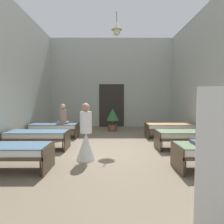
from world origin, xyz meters
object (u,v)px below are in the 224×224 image
Objects in this scene: bed_right_row_1 at (187,135)px; bed_right_row_2 at (169,127)px; nurse_near_aisle at (86,140)px; bed_right_row_0 at (219,151)px; bed_left_row_1 at (37,135)px; bed_left_row_2 at (54,127)px; bed_left_row_0 at (6,151)px; potted_plant at (113,117)px; patient_seated_primary at (203,131)px; patient_seated_secondary at (63,116)px.

bed_right_row_2 is at bearing 90.00° from bed_right_row_1.
bed_right_row_2 is 4.26m from nurse_near_aisle.
bed_right_row_0 is 5.06m from bed_left_row_1.
bed_right_row_1 is 1.00× the size of bed_right_row_2.
nurse_near_aisle is (1.66, -3.00, 0.09)m from bed_left_row_2.
bed_right_row_0 is (4.69, 0.00, 0.00)m from bed_left_row_0.
bed_left_row_0 is 1.71× the size of potted_plant.
nurse_near_aisle is at bearing -160.07° from bed_right_row_1.
patient_seated_primary is (-0.35, -1.87, 0.43)m from bed_right_row_1.
bed_right_row_1 is (0.00, 1.90, 0.00)m from bed_right_row_0.
bed_left_row_2 is 3.43m from nurse_near_aisle.
nurse_near_aisle is at bearing 165.17° from bed_right_row_0.
bed_left_row_0 is 1.00× the size of bed_right_row_1.
bed_left_row_2 is 5.76m from patient_seated_primary.
bed_right_row_1 is at bearing -90.00° from bed_right_row_2.
nurse_near_aisle is (-3.03, 0.80, 0.09)m from bed_right_row_0.
patient_seated_primary and patient_seated_secondary have the same top height.
nurse_near_aisle is (1.66, -1.10, 0.09)m from bed_left_row_1.
bed_right_row_2 is (4.69, 1.90, 0.00)m from bed_left_row_1.
nurse_near_aisle is at bearing 25.83° from bed_left_row_0.
patient_seated_primary reaches higher than bed_left_row_2.
patient_seated_primary is 1.00× the size of patient_seated_secondary.
bed_left_row_0 is 4.69m from bed_right_row_0.
patient_seated_primary is (-0.35, -3.77, 0.43)m from bed_right_row_2.
bed_left_row_0 is 1.00× the size of bed_left_row_2.
patient_seated_secondary is (-1.31, 3.03, 0.34)m from nurse_near_aisle.
patient_seated_secondary is (-4.34, 1.94, 0.43)m from bed_right_row_1.
bed_left_row_2 is at bearing 157.93° from bed_right_row_1.
bed_left_row_2 is at bearing 180.00° from bed_right_row_2.
patient_seated_primary is at bearing -80.84° from nurse_near_aisle.
potted_plant is at bearing 122.63° from bed_right_row_1.
bed_left_row_2 is 1.71× the size of potted_plant.
bed_right_row_0 is 1.00× the size of bed_left_row_1.
nurse_near_aisle is at bearing -135.30° from bed_right_row_2.
nurse_near_aisle is at bearing -33.55° from bed_left_row_1.
bed_right_row_1 is at bearing 90.00° from bed_right_row_0.
bed_right_row_2 is 3.82m from patient_seated_primary.
nurse_near_aisle reaches higher than patient_seated_secondary.
bed_left_row_2 is 2.93m from potted_plant.
bed_left_row_0 is 1.90m from bed_left_row_1.
bed_left_row_0 is at bearing -90.00° from bed_left_row_1.
patient_seated_primary reaches higher than bed_right_row_2.
patient_seated_secondary is 2.63m from potted_plant.
bed_left_row_0 is 1.00× the size of bed_right_row_0.
bed_right_row_1 is at bearing -24.07° from patient_seated_secondary.
bed_left_row_0 and bed_left_row_1 have the same top height.
bed_left_row_1 is 2.38× the size of patient_seated_primary.
bed_left_row_2 is at bearing 140.96° from bed_right_row_0.
bed_left_row_0 and bed_right_row_0 have the same top height.
potted_plant is (-2.30, 5.49, 0.24)m from bed_right_row_0.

